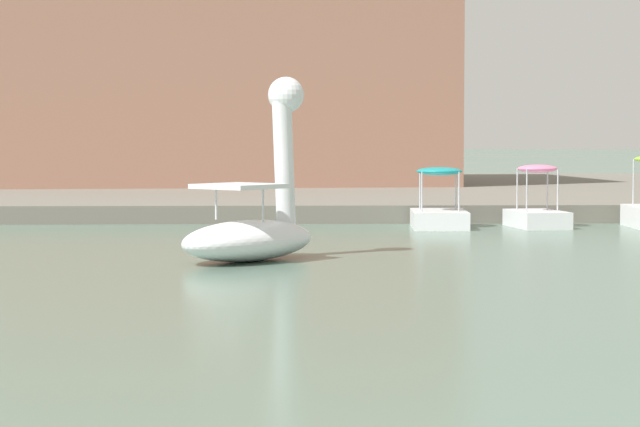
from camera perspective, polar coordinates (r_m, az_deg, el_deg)
shore_bank_far at (r=44.73m, az=1.81°, el=1.06°), size 141.05×27.95×0.46m
swan_boat at (r=21.55m, az=-3.07°, el=-0.28°), size 3.04×3.18×3.26m
pedal_boat_pink at (r=30.03m, az=10.09°, el=0.14°), size 1.36×2.02×1.52m
pedal_boat_teal at (r=29.60m, az=5.57°, el=0.12°), size 1.44×2.27×1.46m
apartment_block at (r=46.98m, az=-4.67°, el=7.55°), size 17.24×11.98×10.00m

